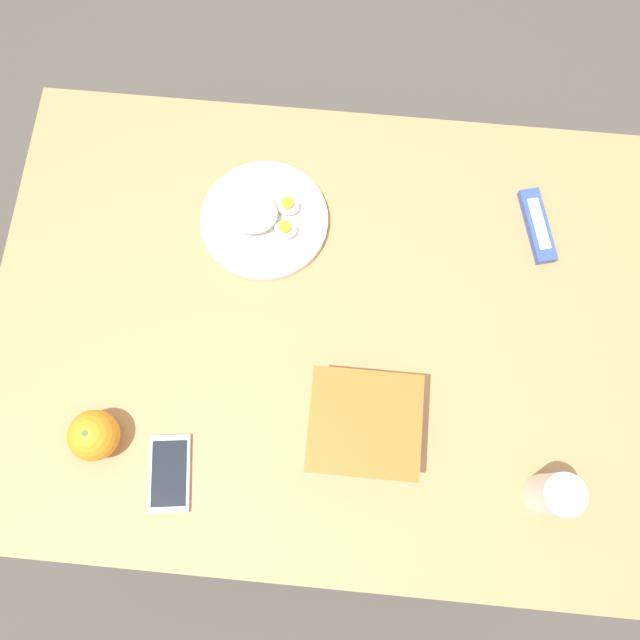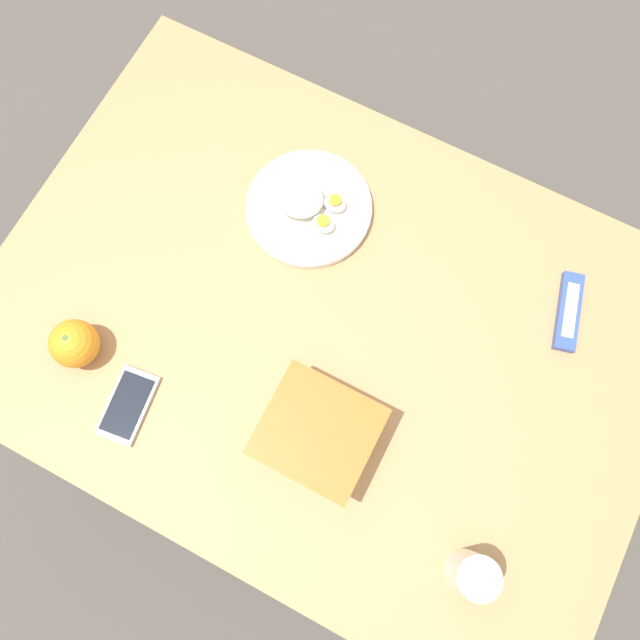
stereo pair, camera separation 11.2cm
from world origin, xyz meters
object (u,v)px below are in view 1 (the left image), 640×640
object	(u,v)px
candy_bar	(537,226)
drinking_glass	(554,494)
food_container	(363,426)
orange_fruit	(94,435)
rice_plate	(263,219)
cell_phone	(170,473)

from	to	relation	value
candy_bar	drinking_glass	distance (m)	0.50
food_container	orange_fruit	bearing A→B (deg)	7.33
rice_plate	cell_phone	bearing A→B (deg)	77.57
food_container	candy_bar	xyz separation A→B (m)	(-0.30, -0.41, -0.03)
candy_bar	cell_phone	xyz separation A→B (m)	(0.63, 0.52, -0.00)
orange_fruit	cell_phone	size ratio (longest dim) A/B	0.63
drinking_glass	cell_phone	bearing A→B (deg)	2.19
orange_fruit	cell_phone	world-z (taller)	orange_fruit
food_container	orange_fruit	world-z (taller)	food_container
food_container	cell_phone	world-z (taller)	food_container
cell_phone	food_container	bearing A→B (deg)	-161.55
orange_fruit	drinking_glass	world-z (taller)	drinking_glass
orange_fruit	candy_bar	size ratio (longest dim) A/B	0.56
drinking_glass	orange_fruit	bearing A→B (deg)	-1.88
candy_bar	drinking_glass	size ratio (longest dim) A/B	1.47
food_container	drinking_glass	bearing A→B (deg)	165.32
orange_fruit	cell_phone	bearing A→B (deg)	158.73
rice_plate	candy_bar	bearing A→B (deg)	-175.92
food_container	drinking_glass	distance (m)	0.33
orange_fruit	rice_plate	size ratio (longest dim) A/B	0.36
cell_phone	orange_fruit	bearing A→B (deg)	-21.27
food_container	orange_fruit	distance (m)	0.46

